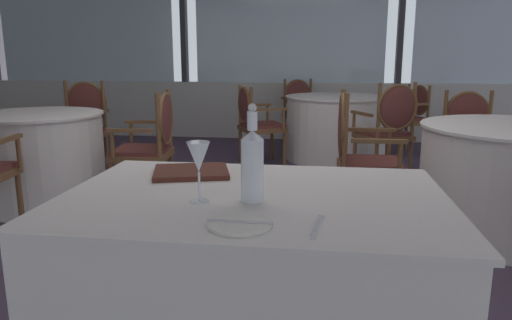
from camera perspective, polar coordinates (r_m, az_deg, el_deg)
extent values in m
plane|color=#47384C|center=(3.54, -0.72, -8.10)|extent=(13.52, 13.52, 0.00)
cube|color=beige|center=(7.24, 3.85, 5.91)|extent=(10.10, 0.12, 0.85)
cube|color=silver|center=(8.09, -19.86, 15.31)|extent=(2.79, 0.02, 1.80)
cube|color=silver|center=(7.23, 4.02, 16.42)|extent=(2.79, 0.02, 1.80)
cube|color=#333338|center=(7.49, -8.68, 16.18)|extent=(0.08, 0.14, 1.80)
cube|color=#333338|center=(7.28, 17.05, 15.91)|extent=(0.08, 0.14, 1.80)
cube|color=white|center=(1.65, -0.29, -4.45)|extent=(1.32, 0.92, 0.02)
cube|color=white|center=(1.80, -0.27, -16.26)|extent=(1.28, 0.89, 0.75)
cylinder|color=silver|center=(1.35, -1.97, -7.66)|extent=(0.19, 0.19, 0.01)
cube|color=silver|center=(1.35, -1.97, -7.45)|extent=(0.19, 0.02, 0.00)
cube|color=silver|center=(1.35, 7.37, -7.90)|extent=(0.04, 0.19, 0.00)
cylinder|color=white|center=(1.55, -0.44, -1.26)|extent=(0.07, 0.07, 0.21)
cone|color=white|center=(1.52, -0.45, 3.04)|extent=(0.07, 0.07, 0.03)
cylinder|color=white|center=(1.52, -0.46, 4.72)|extent=(0.03, 0.03, 0.06)
sphere|color=silver|center=(1.51, -0.46, 6.30)|extent=(0.03, 0.03, 0.03)
cylinder|color=white|center=(1.57, -6.78, -4.92)|extent=(0.06, 0.06, 0.00)
cylinder|color=white|center=(1.56, -6.83, -3.15)|extent=(0.01, 0.01, 0.10)
cone|color=white|center=(1.54, -6.92, 0.37)|extent=(0.08, 0.08, 0.10)
cube|color=#512319|center=(1.94, -7.79, -1.41)|extent=(0.35, 0.31, 0.02)
cylinder|color=white|center=(4.40, -25.12, 4.97)|extent=(1.12, 1.12, 0.02)
cylinder|color=white|center=(4.45, -24.67, 0.07)|extent=(1.08, 1.08, 0.75)
cylinder|color=brown|center=(3.80, -26.43, -4.56)|extent=(0.04, 0.04, 0.43)
cube|color=brown|center=(3.52, -27.85, 2.14)|extent=(0.07, 0.37, 0.03)
cylinder|color=brown|center=(3.66, -26.59, 0.85)|extent=(0.03, 0.03, 0.22)
cube|color=brown|center=(4.12, -13.51, 0.62)|extent=(0.50, 0.50, 0.05)
cube|color=brown|center=(4.11, -13.54, 1.20)|extent=(0.46, 0.46, 0.04)
cylinder|color=brown|center=(4.04, -16.85, -3.05)|extent=(0.04, 0.04, 0.40)
cylinder|color=brown|center=(4.41, -15.18, -1.68)|extent=(0.04, 0.04, 0.40)
cylinder|color=brown|center=(3.93, -11.32, -3.19)|extent=(0.04, 0.04, 0.40)
cylinder|color=brown|center=(4.31, -10.09, -1.77)|extent=(0.04, 0.04, 0.40)
cylinder|color=brown|center=(3.83, -11.64, 4.11)|extent=(0.04, 0.04, 0.51)
cylinder|color=brown|center=(4.21, -10.35, 4.90)|extent=(0.04, 0.04, 0.51)
ellipsoid|color=brown|center=(4.01, -10.77, 4.89)|extent=(0.09, 0.39, 0.43)
torus|color=brown|center=(4.01, -10.77, 4.89)|extent=(0.07, 0.44, 0.44)
cube|color=brown|center=(3.84, -14.98, 3.43)|extent=(0.37, 0.07, 0.03)
cylinder|color=brown|center=(3.91, -16.87, 1.82)|extent=(0.03, 0.03, 0.22)
cube|color=brown|center=(4.32, -13.05, 4.48)|extent=(0.37, 0.07, 0.03)
cylinder|color=brown|center=(4.37, -14.76, 3.03)|extent=(0.03, 0.03, 0.22)
cube|color=brown|center=(5.25, -20.37, 2.75)|extent=(0.50, 0.50, 0.05)
cube|color=brown|center=(5.24, -20.40, 3.21)|extent=(0.46, 0.46, 0.04)
cylinder|color=brown|center=(5.03, -18.93, -0.17)|extent=(0.04, 0.04, 0.40)
cylinder|color=brown|center=(5.19, -23.05, -0.13)|extent=(0.04, 0.04, 0.40)
cylinder|color=brown|center=(5.40, -17.43, 0.75)|extent=(0.04, 0.04, 0.40)
cylinder|color=brown|center=(5.54, -21.32, 0.76)|extent=(0.04, 0.04, 0.40)
cylinder|color=brown|center=(5.32, -17.78, 6.21)|extent=(0.04, 0.04, 0.53)
cylinder|color=brown|center=(5.47, -21.75, 6.08)|extent=(0.04, 0.04, 0.53)
ellipsoid|color=brown|center=(5.40, -19.76, 6.44)|extent=(0.39, 0.09, 0.44)
torus|color=brown|center=(5.40, -19.76, 6.44)|extent=(0.46, 0.08, 0.46)
cube|color=brown|center=(5.10, -18.06, 5.45)|extent=(0.07, 0.37, 0.03)
cylinder|color=brown|center=(4.99, -18.52, 3.99)|extent=(0.03, 0.03, 0.22)
cube|color=brown|center=(5.30, -23.16, 5.29)|extent=(0.07, 0.37, 0.03)
cylinder|color=brown|center=(5.18, -23.71, 3.88)|extent=(0.03, 0.03, 0.22)
cube|color=brown|center=(4.71, 24.42, 1.47)|extent=(0.47, 0.47, 0.05)
cube|color=brown|center=(4.71, 24.47, 1.98)|extent=(0.43, 0.43, 0.04)
cylinder|color=brown|center=(4.64, 27.24, -1.87)|extent=(0.04, 0.04, 0.41)
cylinder|color=brown|center=(4.52, 22.48, -1.79)|extent=(0.04, 0.04, 0.41)
cylinder|color=brown|center=(5.01, 25.71, -0.76)|extent=(0.04, 0.04, 0.41)
cylinder|color=brown|center=(4.89, 21.27, -0.66)|extent=(0.04, 0.04, 0.41)
cylinder|color=brown|center=(4.93, 26.24, 4.78)|extent=(0.04, 0.04, 0.47)
cylinder|color=brown|center=(4.81, 21.73, 5.02)|extent=(0.04, 0.04, 0.47)
ellipsoid|color=brown|center=(4.88, 23.99, 5.19)|extent=(0.39, 0.05, 0.39)
torus|color=brown|center=(4.88, 23.99, 5.19)|extent=(0.41, 0.04, 0.41)
cube|color=brown|center=(4.74, 27.64, 4.22)|extent=(0.04, 0.37, 0.03)
cylinder|color=brown|center=(4.63, 28.10, 2.62)|extent=(0.03, 0.03, 0.22)
cube|color=brown|center=(4.59, 21.78, 4.53)|extent=(0.04, 0.37, 0.03)
cylinder|color=brown|center=(4.47, 22.11, 2.88)|extent=(0.03, 0.03, 0.22)
cube|color=brown|center=(3.54, 13.55, -0.99)|extent=(0.47, 0.47, 0.05)
cube|color=brown|center=(3.53, 13.58, -0.31)|extent=(0.43, 0.43, 0.04)
cylinder|color=brown|center=(3.81, 16.04, -3.77)|extent=(0.04, 0.04, 0.42)
cylinder|color=brown|center=(3.44, 17.04, -5.61)|extent=(0.04, 0.04, 0.42)
cylinder|color=brown|center=(3.77, 10.02, -3.65)|extent=(0.04, 0.04, 0.42)
cylinder|color=brown|center=(3.39, 10.34, -5.51)|extent=(0.04, 0.04, 0.42)
cylinder|color=brown|center=(3.66, 10.32, 4.23)|extent=(0.04, 0.04, 0.53)
cylinder|color=brown|center=(3.27, 10.69, 3.25)|extent=(0.04, 0.04, 0.53)
ellipsoid|color=brown|center=(3.46, 10.26, 4.21)|extent=(0.05, 0.39, 0.45)
torus|color=brown|center=(3.46, 10.26, 4.21)|extent=(0.04, 0.46, 0.46)
cube|color=brown|center=(3.74, 13.63, 3.54)|extent=(0.37, 0.04, 0.03)
cylinder|color=brown|center=(3.77, 15.67, 1.82)|extent=(0.03, 0.03, 0.22)
cube|color=brown|center=(3.25, 14.59, 2.20)|extent=(0.37, 0.04, 0.03)
cylinder|color=brown|center=(3.29, 16.92, 0.24)|extent=(0.03, 0.03, 0.22)
cylinder|color=white|center=(5.82, 9.80, 7.49)|extent=(1.25, 1.25, 0.02)
cylinder|color=white|center=(5.86, 9.66, 3.74)|extent=(1.21, 1.21, 0.75)
cube|color=brown|center=(5.04, 14.98, 2.73)|extent=(0.62, 0.62, 0.05)
cube|color=brown|center=(5.03, 15.01, 3.21)|extent=(0.57, 0.57, 0.04)
cylinder|color=brown|center=(5.14, 11.75, 0.50)|extent=(0.04, 0.04, 0.40)
cylinder|color=brown|center=(5.35, 15.43, 0.78)|extent=(0.04, 0.04, 0.40)
cylinder|color=brown|center=(4.81, 14.19, -0.43)|extent=(0.04, 0.04, 0.40)
cylinder|color=brown|center=(5.04, 17.99, -0.09)|extent=(0.04, 0.04, 0.40)
cylinder|color=brown|center=(4.73, 14.52, 5.72)|extent=(0.04, 0.04, 0.53)
cylinder|color=brown|center=(4.96, 18.39, 5.78)|extent=(0.04, 0.04, 0.53)
ellipsoid|color=brown|center=(4.82, 16.63, 6.04)|extent=(0.37, 0.22, 0.45)
torus|color=brown|center=(4.82, 16.63, 6.04)|extent=(0.42, 0.24, 0.46)
cube|color=brown|center=(4.89, 12.57, 5.46)|extent=(0.20, 0.34, 0.03)
cylinder|color=brown|center=(5.02, 11.67, 4.41)|extent=(0.03, 0.03, 0.22)
cube|color=brown|center=(5.17, 17.32, 5.56)|extent=(0.20, 0.34, 0.03)
cylinder|color=brown|center=(5.29, 16.34, 4.57)|extent=(0.03, 0.03, 0.22)
cube|color=brown|center=(6.38, 17.33, 4.42)|extent=(0.62, 0.62, 0.05)
cube|color=brown|center=(6.37, 17.35, 4.80)|extent=(0.57, 0.57, 0.04)
cylinder|color=brown|center=(6.13, 16.80, 2.07)|extent=(0.04, 0.04, 0.39)
cylinder|color=brown|center=(6.45, 14.72, 2.68)|extent=(0.04, 0.04, 0.39)
cylinder|color=brown|center=(6.37, 19.71, 2.24)|extent=(0.04, 0.04, 0.39)
cylinder|color=brown|center=(6.69, 17.57, 2.83)|extent=(0.04, 0.04, 0.39)
cylinder|color=brown|center=(6.32, 20.02, 6.41)|extent=(0.04, 0.04, 0.44)
cylinder|color=brown|center=(6.63, 17.84, 6.81)|extent=(0.04, 0.04, 0.44)
ellipsoid|color=brown|center=(6.48, 19.02, 6.81)|extent=(0.22, 0.37, 0.37)
torus|color=brown|center=(6.48, 19.02, 6.81)|extent=(0.20, 0.36, 0.39)
cube|color=brown|center=(6.14, 18.71, 6.34)|extent=(0.34, 0.20, 0.03)
cylinder|color=brown|center=(6.07, 17.58, 5.31)|extent=(0.03, 0.03, 0.22)
cube|color=brown|center=(6.54, 16.02, 6.85)|extent=(0.34, 0.20, 0.03)
cylinder|color=brown|center=(6.47, 14.94, 5.87)|extent=(0.03, 0.03, 0.22)
cube|color=brown|center=(6.71, 5.69, 5.30)|extent=(0.62, 0.62, 0.05)
cube|color=brown|center=(6.70, 5.70, 5.66)|extent=(0.57, 0.57, 0.04)
cylinder|color=brown|center=(6.65, 7.94, 3.25)|extent=(0.04, 0.04, 0.39)
cylinder|color=brown|center=(6.48, 4.79, 3.09)|extent=(0.04, 0.04, 0.39)
cylinder|color=brown|center=(7.00, 6.45, 3.75)|extent=(0.04, 0.04, 0.39)
cylinder|color=brown|center=(6.84, 3.42, 3.60)|extent=(0.04, 0.04, 0.39)
cylinder|color=brown|center=(6.95, 6.55, 7.72)|extent=(0.04, 0.04, 0.48)
cylinder|color=brown|center=(6.78, 3.47, 7.66)|extent=(0.04, 0.04, 0.48)
ellipsoid|color=brown|center=(6.87, 4.98, 7.90)|extent=(0.37, 0.22, 0.40)
torus|color=brown|center=(6.87, 4.98, 7.90)|extent=(0.39, 0.22, 0.42)
cube|color=brown|center=(6.77, 7.74, 7.40)|extent=(0.20, 0.34, 0.03)
cylinder|color=brown|center=(6.66, 8.26, 6.35)|extent=(0.03, 0.03, 0.22)
cube|color=brown|center=(6.56, 3.81, 7.33)|extent=(0.20, 0.34, 0.03)
cylinder|color=brown|center=(6.44, 4.29, 6.24)|extent=(0.03, 0.03, 0.22)
cube|color=brown|center=(5.46, 0.74, 3.79)|extent=(0.62, 0.62, 0.05)
cube|color=brown|center=(5.45, 0.74, 4.24)|extent=(0.57, 0.57, 0.04)
cylinder|color=brown|center=(5.75, 1.92, 1.96)|extent=(0.04, 0.04, 0.40)
cylinder|color=brown|center=(5.38, 3.46, 1.24)|extent=(0.04, 0.04, 0.40)
cylinder|color=brown|center=(5.62, -1.88, 1.72)|extent=(0.04, 0.04, 0.40)
cylinder|color=brown|center=(5.24, -0.57, 0.96)|extent=(0.04, 0.04, 0.40)
cylinder|color=brown|center=(5.55, -1.92, 6.61)|extent=(0.04, 0.04, 0.47)
cylinder|color=brown|center=(5.17, -0.58, 6.20)|extent=(0.04, 0.04, 0.47)
ellipsoid|color=brown|center=(5.35, -1.43, 6.65)|extent=(0.22, 0.37, 0.39)
torus|color=brown|center=(5.35, -1.43, 6.65)|extent=(0.21, 0.37, 0.40)
cube|color=brown|center=(5.67, 0.07, 6.61)|extent=(0.34, 0.20, 0.03)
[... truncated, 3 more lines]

